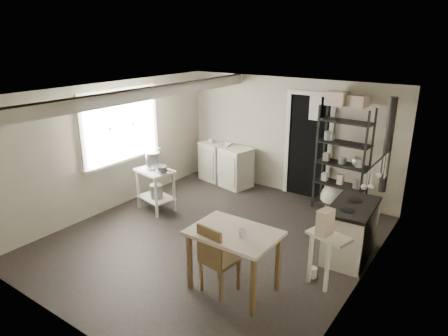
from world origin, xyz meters
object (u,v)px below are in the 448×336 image
Objects in this scene: prep_table at (156,189)px; shelf_rack at (342,161)px; work_table at (234,263)px; stove at (351,229)px; chair at (220,256)px; stockpot at (153,160)px; flour_sack at (332,196)px; base_cabinets at (225,162)px.

shelf_rack is (2.74, 1.88, 0.55)m from prep_table.
shelf_rack is at bearing 85.42° from work_table.
stove is 2.04m from chair.
shelf_rack is at bearing 34.45° from prep_table.
stockpot reaches higher than stove.
stove is 0.96× the size of work_table.
stove is at bearing 65.42° from chair.
stove is (3.50, 0.39, -0.50)m from stockpot.
flour_sack is (2.67, 1.87, -0.70)m from stockpot.
shelf_rack is 1.68m from stove.
work_table is (2.57, -1.23, -0.56)m from stockpot.
work_table is at bearing -90.13° from shelf_rack.
base_cabinets reaches higher than prep_table.
stockpot is 0.22× the size of base_cabinets.
prep_table is 2.72× the size of stockpot.
chair is at bearing -94.13° from flour_sack.
shelf_rack is 1.87× the size of stove.
prep_table is 3.37m from shelf_rack.
shelf_rack reaches higher than flour_sack.
work_table is (-0.25, -3.08, -0.57)m from shelf_rack.
stockpot is at bearing -142.27° from shelf_rack.
base_cabinets is (0.23, 1.89, 0.06)m from prep_table.
flour_sack is (2.60, 1.91, -0.16)m from prep_table.
chair is (2.44, -1.35, -0.45)m from stockpot.
base_cabinets is at bearing 152.38° from stove.
work_table is (-0.93, -1.63, -0.06)m from stove.
flour_sack is at bearing 175.45° from shelf_rack.
prep_table is at bearing -141.11° from shelf_rack.
work_table is 3.11m from flour_sack.
shelf_rack reaches higher than base_cabinets.
work_table is 0.20m from chair.
base_cabinets is 2.70× the size of flour_sack.
stove is at bearing -12.83° from base_cabinets.
shelf_rack is 3.14m from work_table.
stove reaches higher than work_table.
stockpot is 1.94m from base_cabinets.
base_cabinets is 0.67× the size of shelf_rack.
stockpot is at bearing 157.66° from chair.
prep_table is 0.82× the size of chair.
base_cabinets reaches higher than stove.
shelf_rack reaches higher than work_table.
stockpot reaches higher than base_cabinets.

